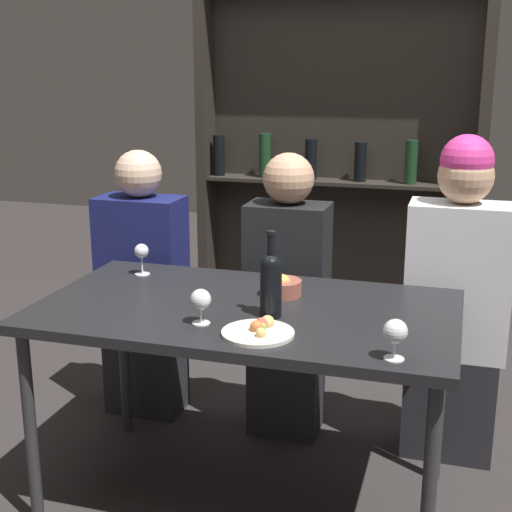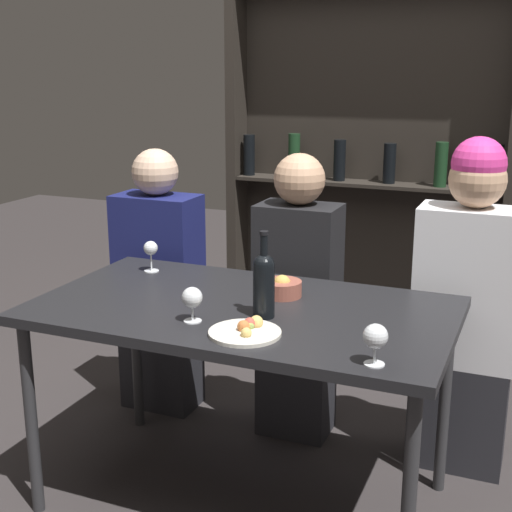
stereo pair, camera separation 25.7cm
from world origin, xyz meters
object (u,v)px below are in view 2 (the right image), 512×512
at_px(wine_glass_2, 375,337).
at_px(snack_bowl, 282,288).
at_px(wine_bottle, 264,282).
at_px(seated_person_center, 297,304).
at_px(wine_glass_1, 192,298).
at_px(food_plate_0, 246,330).
at_px(seated_person_right, 467,312).
at_px(wine_glass_0, 151,250).
at_px(seated_person_left, 159,288).

height_order(wine_glass_2, snack_bowl, wine_glass_2).
distance_m(wine_bottle, seated_person_center, 0.73).
distance_m(wine_glass_1, food_plate_0, 0.22).
bearing_deg(snack_bowl, seated_person_right, 34.47).
height_order(wine_glass_0, seated_person_right, seated_person_right).
relative_size(food_plate_0, seated_person_center, 0.19).
bearing_deg(seated_person_left, wine_bottle, -39.73).
bearing_deg(wine_glass_1, seated_person_center, 83.21).
xyz_separation_m(wine_glass_2, seated_person_center, (-0.54, 0.90, -0.26)).
bearing_deg(wine_bottle, seated_person_left, 140.27).
height_order(wine_bottle, seated_person_left, seated_person_left).
xyz_separation_m(wine_bottle, wine_glass_0, (-0.63, 0.33, -0.03)).
relative_size(wine_glass_1, seated_person_right, 0.09).
bearing_deg(snack_bowl, wine_bottle, -84.80).
height_order(food_plate_0, snack_bowl, snack_bowl).
distance_m(food_plate_0, seated_person_left, 1.16).
bearing_deg(wine_glass_1, wine_bottle, 33.60).
height_order(snack_bowl, seated_person_right, seated_person_right).
bearing_deg(snack_bowl, wine_glass_0, 170.92).
distance_m(wine_glass_2, seated_person_right, 0.94).
bearing_deg(wine_bottle, seated_person_center, 99.21).
height_order(wine_glass_1, wine_glass_2, wine_glass_2).
bearing_deg(wine_bottle, snack_bowl, 95.20).
distance_m(wine_bottle, snack_bowl, 0.25).
xyz_separation_m(snack_bowl, seated_person_right, (0.62, 0.42, -0.15)).
relative_size(wine_bottle, seated_person_left, 0.24).
distance_m(food_plate_0, seated_person_right, 1.02).
bearing_deg(seated_person_center, seated_person_left, -180.00).
distance_m(wine_glass_0, seated_person_center, 0.67).
bearing_deg(seated_person_center, food_plate_0, -82.06).
xyz_separation_m(snack_bowl, seated_person_left, (-0.77, 0.42, -0.22)).
bearing_deg(seated_person_right, food_plate_0, -125.52).
distance_m(wine_bottle, wine_glass_1, 0.24).
height_order(wine_bottle, seated_person_center, seated_person_center).
relative_size(snack_bowl, seated_person_left, 0.12).
relative_size(wine_glass_0, seated_person_center, 0.10).
xyz_separation_m(wine_bottle, wine_glass_1, (-0.20, -0.13, -0.04)).
bearing_deg(snack_bowl, wine_glass_2, -46.36).
bearing_deg(seated_person_right, wine_bottle, -132.29).
xyz_separation_m(seated_person_center, seated_person_right, (0.70, -0.00, 0.06)).
bearing_deg(wine_glass_1, seated_person_left, 126.75).
xyz_separation_m(wine_bottle, seated_person_right, (0.59, 0.65, -0.24)).
xyz_separation_m(wine_glass_0, seated_person_left, (-0.16, 0.33, -0.28)).
relative_size(wine_bottle, snack_bowl, 2.05).
distance_m(wine_glass_0, wine_glass_2, 1.21).
xyz_separation_m(wine_glass_0, wine_glass_1, (0.43, -0.46, -0.01)).
relative_size(wine_glass_0, snack_bowl, 0.89).
bearing_deg(wine_glass_2, snack_bowl, 133.64).
relative_size(wine_bottle, wine_glass_2, 2.42).
height_order(wine_glass_0, snack_bowl, wine_glass_0).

